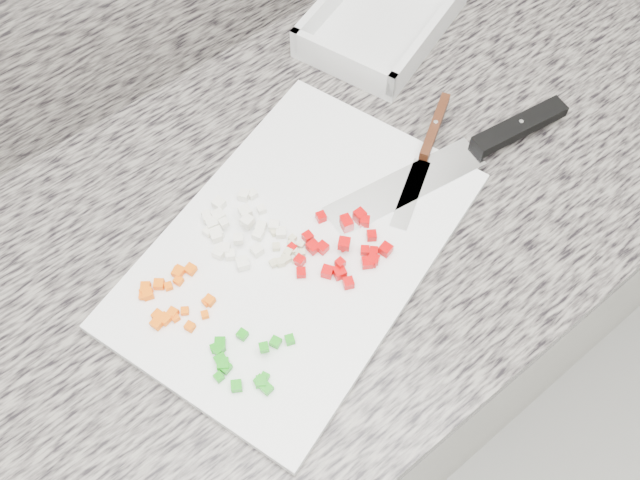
% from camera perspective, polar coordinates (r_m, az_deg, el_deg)
% --- Properties ---
extents(cabinet, '(3.92, 0.62, 0.86)m').
position_cam_1_polar(cabinet, '(1.30, -5.81, -12.07)').
color(cabinet, silver).
rests_on(cabinet, ground).
extents(countertop, '(3.96, 0.64, 0.04)m').
position_cam_1_polar(countertop, '(0.89, -8.36, -3.10)').
color(countertop, slate).
rests_on(countertop, cabinet).
extents(cutting_board, '(0.51, 0.42, 0.01)m').
position_cam_1_polar(cutting_board, '(0.87, -1.85, -0.73)').
color(cutting_board, white).
rests_on(cutting_board, countertop).
extents(carrot_pile, '(0.08, 0.09, 0.01)m').
position_cam_1_polar(carrot_pile, '(0.84, -11.88, -4.55)').
color(carrot_pile, '#FF6205').
rests_on(carrot_pile, cutting_board).
extents(onion_pile, '(0.09, 0.10, 0.02)m').
position_cam_1_polar(onion_pile, '(0.87, -6.81, 0.92)').
color(onion_pile, white).
rests_on(onion_pile, cutting_board).
extents(green_pepper_pile, '(0.10, 0.09, 0.02)m').
position_cam_1_polar(green_pepper_pile, '(0.80, -6.33, -9.67)').
color(green_pepper_pile, '#10900D').
rests_on(green_pepper_pile, cutting_board).
extents(red_pepper_pile, '(0.12, 0.11, 0.02)m').
position_cam_1_polar(red_pepper_pile, '(0.85, 1.94, -0.66)').
color(red_pepper_pile, '#C10204').
rests_on(red_pepper_pile, cutting_board).
extents(garlic_pile, '(0.05, 0.06, 0.01)m').
position_cam_1_polar(garlic_pile, '(0.85, -2.64, -0.99)').
color(garlic_pile, beige).
rests_on(garlic_pile, cutting_board).
extents(chef_knife, '(0.36, 0.09, 0.02)m').
position_cam_1_polar(chef_knife, '(0.96, 12.79, 7.33)').
color(chef_knife, white).
rests_on(chef_knife, cutting_board).
extents(paring_knife, '(0.20, 0.13, 0.02)m').
position_cam_1_polar(paring_knife, '(0.95, 8.70, 7.66)').
color(paring_knife, white).
rests_on(paring_knife, cutting_board).
extents(tray, '(0.28, 0.24, 0.05)m').
position_cam_1_polar(tray, '(1.10, 4.94, 17.04)').
color(tray, silver).
rests_on(tray, countertop).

